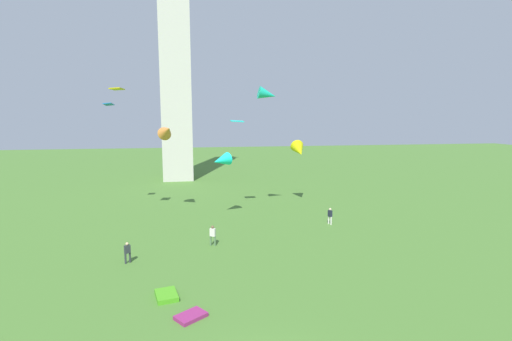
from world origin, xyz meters
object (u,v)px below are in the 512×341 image
monument_obelisk (175,38)px  kite_flying_5 (109,104)px  person_1 (127,251)px  kite_flying_1 (267,94)px  kite_flying_6 (117,89)px  kite_flying_2 (299,150)px  kite_bundle_1 (191,316)px  person_2 (330,215)px  kite_flying_4 (221,160)px  kite_bundle_0 (166,295)px  kite_flying_0 (237,121)px  kite_flying_3 (167,131)px  person_0 (213,234)px

monument_obelisk → kite_flying_5: size_ratio=34.49×
kite_flying_5 → person_1: bearing=-160.7°
kite_flying_1 → kite_flying_6: kite_flying_1 is taller
kite_flying_1 → kite_flying_6: 14.78m
kite_flying_2 → kite_bundle_1: (-12.93, -23.91, -6.52)m
person_1 → person_2: 19.33m
person_1 → person_2: bearing=166.8°
person_2 → kite_flying_5: (-22.01, 9.13, 10.97)m
kite_flying_4 → kite_bundle_0: (-4.61, -16.07, -6.06)m
monument_obelisk → person_2: (15.47, -30.33, -22.41)m
kite_flying_2 → kite_bundle_1: bearing=-117.6°
kite_flying_0 → kite_bundle_1: (-5.17, -21.16, -9.99)m
person_2 → kite_flying_5: size_ratio=1.21×
kite_flying_0 → kite_flying_2: bearing=16.0°
kite_flying_1 → kite_flying_5: (-16.57, 4.65, -0.95)m
kite_flying_3 → kite_flying_6: (-4.47, -1.16, 4.10)m
kite_flying_4 → kite_flying_6: bearing=-131.8°
person_0 → kite_bundle_0: person_0 is taller
kite_flying_2 → kite_flying_4: (-9.72, -5.30, -0.42)m
kite_bundle_1 → kite_flying_3: bearing=95.9°
kite_flying_6 → kite_flying_3: bearing=-66.3°
person_2 → person_1: bearing=92.1°
monument_obelisk → kite_flying_1: (10.03, -25.84, -10.49)m
person_2 → kite_flying_0: kite_flying_0 is taller
kite_flying_3 → kite_flying_5: kite_flying_5 is taller
person_1 → kite_bundle_1: size_ratio=1.01×
person_0 → kite_flying_5: size_ratio=1.26×
kite_flying_0 → kite_flying_4: bearing=-131.1°
monument_obelisk → kite_flying_1: bearing=-68.8°
kite_flying_3 → kite_bundle_1: kite_flying_3 is taller
kite_flying_3 → kite_flying_0: bearing=-15.8°
kite_flying_1 → kite_flying_3: size_ratio=0.77×
kite_bundle_0 → kite_flying_0: bearing=70.6°
kite_flying_0 → kite_flying_2: (7.76, 2.75, -3.47)m
person_2 → kite_flying_4: 12.13m
kite_flying_1 → kite_bundle_0: bearing=150.7°
person_0 → kite_flying_4: 9.32m
kite_flying_3 → kite_bundle_1: bearing=-102.9°
kite_flying_2 → kite_flying_5: size_ratio=1.99×
monument_obelisk → kite_bundle_1: monument_obelisk is taller
kite_bundle_0 → kite_bundle_1: kite_bundle_0 is taller
monument_obelisk → kite_flying_1: monument_obelisk is taller
kite_flying_3 → kite_bundle_0: size_ratio=1.63×
kite_flying_5 → kite_bundle_1: 28.35m
kite_flying_2 → monument_obelisk: bearing=125.1°
kite_bundle_1 → kite_flying_2: bearing=61.6°
person_2 → kite_bundle_1: bearing=119.6°
monument_obelisk → person_1: (-2.62, -37.17, -22.46)m
monument_obelisk → kite_flying_2: 31.10m
monument_obelisk → kite_flying_1: 29.64m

